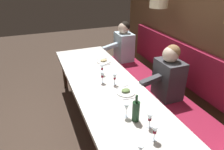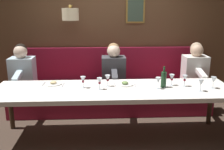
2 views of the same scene
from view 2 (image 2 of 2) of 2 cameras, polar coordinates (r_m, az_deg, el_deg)
The scene contains 18 objects.
ground_plane at distance 3.83m, azimuth 0.33°, elevation -13.61°, with size 12.00×12.00×0.00m, color #423328.
dining_table at distance 3.55m, azimuth 0.35°, elevation -3.89°, with size 0.90×3.30×0.74m.
banquette_bench at distance 4.54m, azimuth -0.28°, elevation -5.67°, with size 0.52×3.50×0.45m, color maroon.
back_wall_panel at distance 4.84m, azimuth -0.66°, elevation 9.48°, with size 0.59×4.70×2.90m.
diner_nearest at distance 4.65m, azimuth 18.01°, elevation 1.69°, with size 0.60×0.40×0.79m.
diner_near at distance 4.36m, azimuth 0.35°, elevation 1.57°, with size 0.60×0.40×0.79m.
diner_middle at distance 4.54m, azimuth -19.35°, elevation 1.25°, with size 0.60×0.40×0.79m.
place_setting_0 at distance 3.69m, azimuth 2.89°, elevation -1.99°, with size 0.24×0.32×0.05m.
place_setting_1 at distance 3.80m, azimuth -12.92°, elevation -1.85°, with size 0.24×0.31×0.05m.
wine_glass_0 at distance 3.59m, azimuth 19.22°, elevation -1.65°, with size 0.07×0.07×0.16m.
wine_glass_1 at distance 3.73m, azimuth 13.17°, elevation -0.56°, with size 0.07×0.07×0.16m.
wine_glass_2 at distance 3.77m, azimuth 21.67°, elevation -1.06°, with size 0.07×0.07×0.16m.
wine_glass_3 at distance 3.60m, azimuth -0.97°, elevation -0.75°, with size 0.07×0.07×0.16m.
wine_glass_4 at distance 3.55m, azimuth -6.46°, elevation -1.08°, with size 0.07×0.07×0.16m.
wine_glass_5 at distance 3.46m, azimuth -2.79°, elevation -1.40°, with size 0.07×0.07×0.16m.
wine_glass_6 at distance 3.54m, azimuth 10.23°, elevation -1.23°, with size 0.07×0.07×0.16m.
wine_glass_7 at distance 3.74m, azimuth 15.88°, elevation -0.73°, with size 0.07×0.07×0.16m.
wine_bottle at distance 3.62m, azimuth 11.42°, elevation -0.93°, with size 0.08×0.08×0.30m.
Camera 2 is at (-3.34, 0.19, 1.85)m, focal length 41.08 mm.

